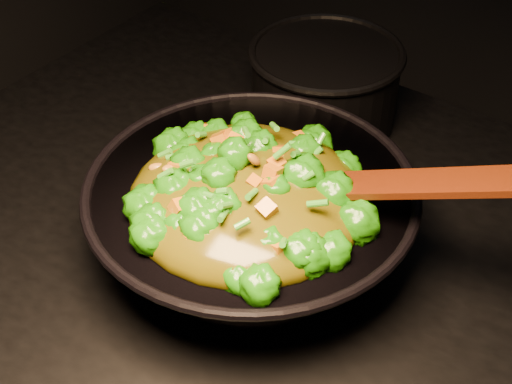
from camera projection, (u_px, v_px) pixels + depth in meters
The scene contains 4 objects.
wok at pixel (251, 220), 0.87m from camera, with size 0.38×0.38×0.11m, color black, non-canonical shape.
stir_fry at pixel (247, 171), 0.78m from camera, with size 0.27×0.27×0.09m, color #1F7508, non-canonical shape.
spatula at pixel (386, 184), 0.76m from camera, with size 0.30×0.05×0.01m, color #3E1C09.
back_pot at pixel (324, 86), 1.08m from camera, with size 0.22×0.22×0.13m, color black.
Camera 1 is at (0.33, -0.52, 1.55)m, focal length 50.00 mm.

